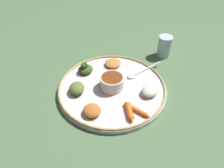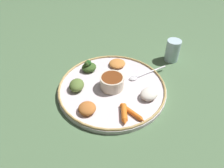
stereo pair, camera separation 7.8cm
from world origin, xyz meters
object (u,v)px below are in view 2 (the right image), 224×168
carrot_near_spoon (124,114)px  drinking_glass (172,52)px  spoon (142,75)px  greens_pile (89,66)px  carrot_outer (132,113)px  center_bowl (112,82)px

carrot_near_spoon → drinking_glass: bearing=-152.7°
spoon → greens_pile: (0.16, -0.13, 0.02)m
carrot_near_spoon → carrot_outer: 0.03m
center_bowl → drinking_glass: (-0.32, -0.04, -0.00)m
spoon → greens_pile: bearing=-38.7°
center_bowl → carrot_near_spoon: bearing=76.5°
center_bowl → carrot_outer: (0.01, 0.14, -0.02)m
greens_pile → carrot_outer: size_ratio=0.67×
center_bowl → greens_pile: size_ratio=1.31×
center_bowl → spoon: center_bowl is taller
spoon → drinking_glass: bearing=-166.5°
greens_pile → carrot_near_spoon: bearing=89.6°
spoon → drinking_glass: size_ratio=1.83×
spoon → carrot_near_spoon: (0.17, 0.14, 0.01)m
center_bowl → spoon: bearing=-179.9°
carrot_outer → drinking_glass: drinking_glass is taller
carrot_outer → carrot_near_spoon: bearing=-11.5°
carrot_outer → spoon: bearing=-134.5°
spoon → carrot_near_spoon: 0.22m
greens_pile → drinking_glass: bearing=166.0°
spoon → drinking_glass: 0.19m
center_bowl → greens_pile: same height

